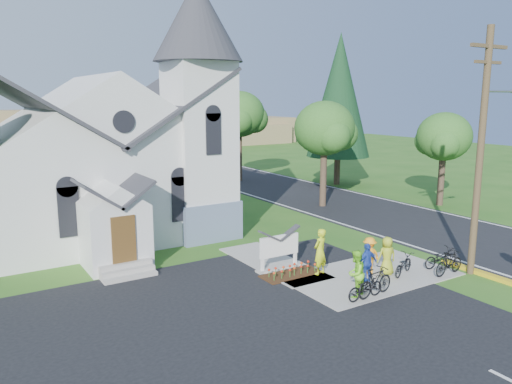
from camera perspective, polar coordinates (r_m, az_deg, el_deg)
ground at (r=20.09m, az=10.82°, el=-10.63°), size 120.00×120.00×0.00m
parking_lot at (r=14.88m, az=-4.69°, el=-18.46°), size 20.00×16.00×0.02m
road at (r=37.33m, az=6.45°, el=-0.48°), size 8.00×90.00×0.02m
sidewalk at (r=21.40m, az=12.89°, el=-9.28°), size 7.00×4.00×0.05m
church at (r=27.16m, az=-16.28°, el=6.10°), size 12.35×12.00×13.00m
church_sign at (r=21.38m, az=2.67°, el=-6.20°), size 2.20×0.40×1.70m
flower_bed at (r=21.00m, az=4.06°, el=-9.38°), size 2.60×1.10×0.07m
utility_pole at (r=21.97m, az=24.41°, el=4.96°), size 3.45×0.28×10.00m
tree_road_near at (r=33.41m, az=7.84°, el=7.16°), size 4.00×4.00×7.05m
tree_road_mid at (r=43.51m, az=-1.92°, el=8.84°), size 4.40×4.40×7.80m
tree_road_far at (r=35.76m, az=20.70°, el=5.88°), size 3.60×3.60×6.30m
conifer at (r=42.13m, az=9.50°, el=10.82°), size 5.20×5.20×12.40m
distant_hills at (r=71.94m, az=-19.11°, el=6.16°), size 61.00×10.00×5.60m
cyclist_0 at (r=20.85m, az=7.33°, el=-6.76°), size 0.81×0.64×1.93m
bike_0 at (r=18.82m, az=12.37°, el=-10.60°), size 1.69×0.64×0.88m
cyclist_1 at (r=18.82m, az=11.31°, el=-9.13°), size 1.04×0.95×1.75m
bike_1 at (r=19.11m, az=13.46°, el=-9.95°), size 1.88×0.71×1.10m
cyclist_2 at (r=20.31m, az=12.59°, el=-7.91°), size 0.95×0.42×1.60m
bike_2 at (r=21.64m, az=16.48°, el=-7.94°), size 1.75×1.14×0.87m
cyclist_3 at (r=21.31m, az=12.82°, el=-7.08°), size 1.05×0.66×1.55m
bike_3 at (r=22.19m, az=21.19°, el=-7.55°), size 1.73×0.56×1.03m
cyclist_4 at (r=21.34m, az=14.74°, el=-7.07°), size 0.90×0.71×1.61m
bike_4 at (r=22.98m, az=20.34°, el=-7.06°), size 1.76×0.84×0.89m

